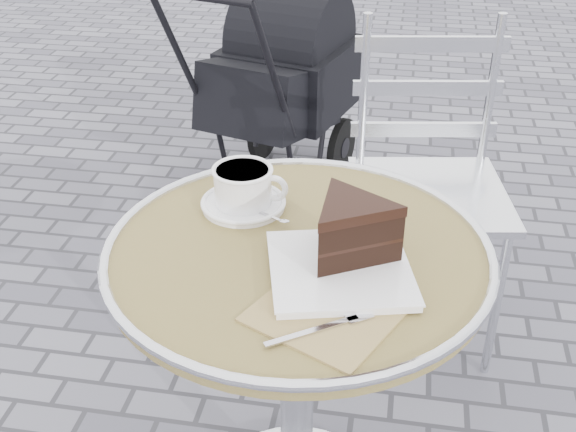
% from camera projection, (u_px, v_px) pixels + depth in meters
% --- Properties ---
extents(cafe_table, '(0.72, 0.72, 0.74)m').
position_uv_depth(cafe_table, '(298.00, 318.00, 1.40)').
color(cafe_table, silver).
rests_on(cafe_table, ground).
extents(cappuccino_set, '(0.18, 0.17, 0.08)m').
position_uv_depth(cappuccino_set, '(244.00, 190.00, 1.43)').
color(cappuccino_set, white).
rests_on(cappuccino_set, cafe_table).
extents(cake_plate_set, '(0.29, 0.39, 0.13)m').
position_uv_depth(cake_plate_set, '(348.00, 239.00, 1.24)').
color(cake_plate_set, '#997C54').
rests_on(cake_plate_set, cafe_table).
extents(bistro_chair, '(0.48, 0.48, 0.94)m').
position_uv_depth(bistro_chair, '(427.00, 148.00, 2.03)').
color(bistro_chair, silver).
rests_on(bistro_chair, ground).
extents(baby_stroller, '(0.63, 0.96, 0.92)m').
position_uv_depth(baby_stroller, '(280.00, 92.00, 2.83)').
color(baby_stroller, black).
rests_on(baby_stroller, ground).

